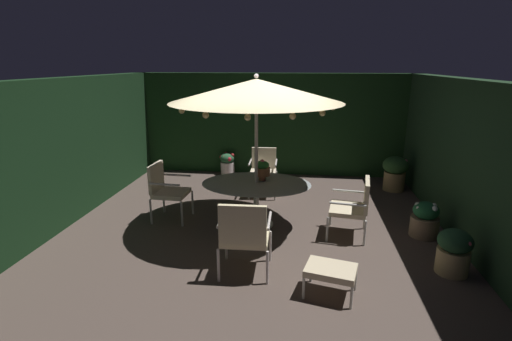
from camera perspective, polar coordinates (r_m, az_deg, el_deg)
ground_plane at (r=6.35m, az=-0.29°, el=-8.96°), size 6.83×7.25×0.02m
hedge_backdrop_rear at (r=9.33m, az=2.46°, el=6.96°), size 6.83×0.30×2.42m
hedge_backdrop_left at (r=7.13m, az=-27.36°, el=2.39°), size 0.30×7.25×2.42m
hedge_backdrop_right at (r=6.41m, az=30.03°, el=0.68°), size 0.30×7.25×2.42m
patio_dining_table at (r=6.30m, az=0.04°, el=-2.86°), size 1.81×1.36×0.75m
patio_umbrella at (r=5.98m, az=0.04°, el=11.87°), size 2.72×2.72×2.50m
centerpiece_planter at (r=6.34m, az=0.96°, el=0.21°), size 0.26×0.26×0.36m
patio_chair_north at (r=6.13m, az=14.60°, el=-4.90°), size 0.67×0.73×0.94m
patio_chair_northeast at (r=7.83m, az=1.11°, el=0.42°), size 0.58×0.60×0.96m
patio_chair_east at (r=6.76m, az=-13.43°, el=-2.48°), size 0.61×0.61×1.00m
patio_chair_southeast at (r=4.84m, az=-1.77°, el=-9.38°), size 0.67×0.63×1.03m
ottoman_footrest at (r=4.67m, az=11.16°, el=-14.58°), size 0.66×0.54×0.36m
potted_plant_right_near at (r=6.59m, az=24.02°, el=-6.74°), size 0.43×0.43×0.57m
potted_plant_front_corner at (r=9.37m, az=-4.31°, el=1.18°), size 0.38×0.36×0.53m
potted_plant_left_near at (r=8.64m, az=20.14°, el=-0.19°), size 0.53×0.53×0.74m
potted_plant_right_far at (r=5.63m, az=27.55°, el=-10.61°), size 0.43×0.43×0.61m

